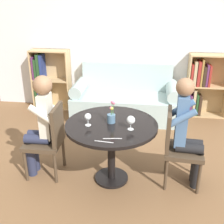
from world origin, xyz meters
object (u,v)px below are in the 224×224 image
chair_right (178,145)px  person_left (40,123)px  wine_glass_left (88,117)px  person_right (187,132)px  bookshelf_left (47,81)px  bookshelf_right (202,86)px  couch (125,100)px  wine_glass_right (131,120)px  chair_left (49,138)px  flower_vase (111,116)px

chair_right → person_left: (-1.58, -0.04, 0.18)m
chair_right → wine_glass_left: bearing=101.0°
chair_right → person_right: (0.09, -0.01, 0.18)m
bookshelf_left → bookshelf_right: 2.83m
couch → wine_glass_left: bearing=-97.3°
wine_glass_right → person_right: bearing=14.1°
bookshelf_right → person_right: 2.13m
person_right → bookshelf_left: bearing=52.2°
couch → bookshelf_left: bearing=170.0°
bookshelf_left → bookshelf_right: same height
bookshelf_left → chair_right: 3.05m
bookshelf_right → person_left: bearing=-135.9°
bookshelf_right → person_left: (-2.16, -2.09, 0.13)m
chair_left → wine_glass_left: size_ratio=6.42×
person_right → wine_glass_right: bearing=107.9°
bookshelf_left → chair_left: bookshelf_left is taller
person_left → chair_right: bearing=90.1°
flower_vase → bookshelf_left: bearing=125.8°
person_left → wine_glass_right: bearing=81.8°
person_right → flower_vase: bearing=94.5°
bookshelf_left → flower_vase: (1.50, -2.08, 0.29)m
couch → wine_glass_left: (-0.25, -1.92, 0.53)m
wine_glass_left → wine_glass_right: (0.47, -0.04, 0.01)m
person_right → flower_vase: 0.85m
bookshelf_left → person_right: person_right is taller
person_left → bookshelf_left: bearing=-163.4°
bookshelf_right → flower_vase: size_ratio=4.36×
wine_glass_left → person_right: bearing=6.2°
chair_right → chair_left: bearing=95.0°
couch → person_left: size_ratio=1.45×
bookshelf_left → chair_left: 2.23m
bookshelf_right → flower_vase: bookshelf_right is taller
bookshelf_right → wine_glass_right: size_ratio=7.17×
chair_left → wine_glass_right: 1.04m
bookshelf_right → person_left: size_ratio=0.88×
person_left → wine_glass_right: (1.05, -0.13, 0.16)m
couch → bookshelf_right: size_ratio=1.65×
flower_vase → couch: bearing=89.8°
chair_right → flower_vase: (-0.75, -0.02, 0.32)m
wine_glass_right → couch: bearing=96.4°
chair_left → person_right: size_ratio=0.70×
bookshelf_right → wine_glass_right: 2.50m
couch → bookshelf_left: size_ratio=1.65×
couch → person_left: bearing=-114.4°
wine_glass_right → bookshelf_left: bearing=127.8°
bookshelf_left → chair_right: (2.25, -2.06, -0.03)m
chair_left → person_left: person_left is taller
couch → bookshelf_left: (-1.50, 0.26, 0.21)m
chair_right → person_right: person_right is taller
wine_glass_left → wine_glass_right: wine_glass_right is taller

